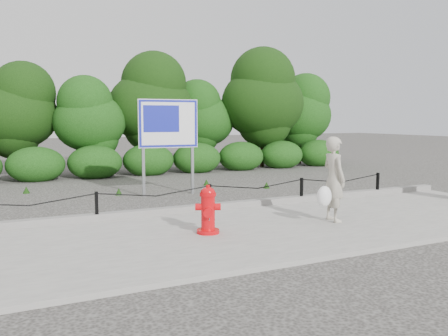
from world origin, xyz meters
TOP-DOWN VIEW (x-y plane):
  - ground at (0.00, 0.00)m, footprint 90.00×90.00m
  - sidewalk at (0.00, -2.00)m, footprint 14.00×4.00m
  - curb at (0.00, 0.05)m, footprint 14.00×0.22m
  - chain_barrier at (0.00, 0.00)m, footprint 10.06×0.06m
  - treeline at (1.25, 8.92)m, footprint 20.25×3.75m
  - fire_hydrant at (-0.91, -1.92)m, footprint 0.54×0.54m
  - pedestrian at (1.76, -2.10)m, footprint 0.74×0.66m
  - advertising_sign at (0.06, 2.90)m, footprint 1.66×0.29m

SIDE VIEW (x-z plane):
  - ground at x=0.00m, z-range 0.00..0.00m
  - sidewalk at x=0.00m, z-range 0.00..0.08m
  - curb at x=0.00m, z-range 0.08..0.22m
  - chain_barrier at x=0.00m, z-range 0.16..0.76m
  - fire_hydrant at x=-0.91m, z-range 0.06..0.94m
  - pedestrian at x=1.76m, z-range 0.06..1.77m
  - advertising_sign at x=0.06m, z-range 0.55..3.21m
  - treeline at x=1.25m, z-range 0.03..5.14m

